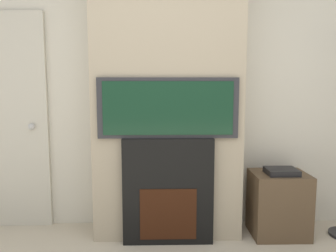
% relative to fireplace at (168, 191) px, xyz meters
% --- Properties ---
extents(wall_back, '(6.00, 0.06, 2.70)m').
position_rel_fireplace_xyz_m(wall_back, '(0.00, 0.43, 0.90)').
color(wall_back, silver).
rests_on(wall_back, ground_plane).
extents(chimney_breast, '(1.27, 0.40, 2.70)m').
position_rel_fireplace_xyz_m(chimney_breast, '(0.00, 0.20, 0.90)').
color(chimney_breast, tan).
rests_on(chimney_breast, ground_plane).
extents(fireplace, '(0.75, 0.15, 0.90)m').
position_rel_fireplace_xyz_m(fireplace, '(0.00, 0.00, 0.00)').
color(fireplace, black).
rests_on(fireplace, ground_plane).
extents(television, '(1.15, 0.07, 0.49)m').
position_rel_fireplace_xyz_m(television, '(0.00, -0.00, 0.70)').
color(television, '#2D2D33').
rests_on(television, fireplace).
extents(media_stand, '(0.48, 0.39, 0.61)m').
position_rel_fireplace_xyz_m(media_stand, '(0.98, 0.11, -0.16)').
color(media_stand, brown).
rests_on(media_stand, ground_plane).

